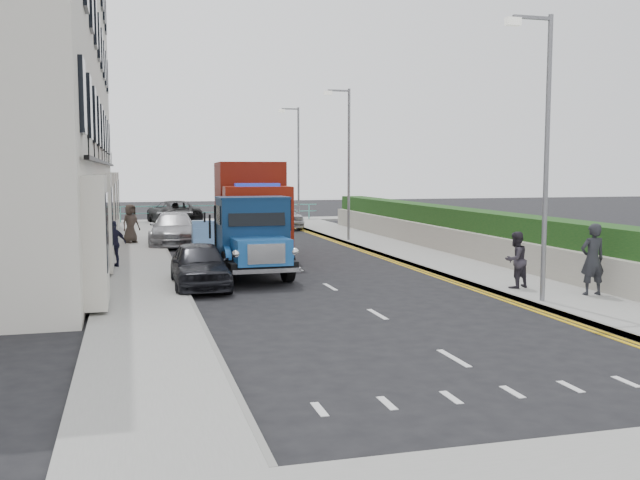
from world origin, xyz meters
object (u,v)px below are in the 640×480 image
(lamp_mid, at_px, (346,155))
(lamp_far, at_px, (296,159))
(lamp_near, at_px, (543,142))
(bedford_lorry, at_px, (252,242))
(parked_car_front, at_px, (200,265))
(pedestrian_east_near, at_px, (593,259))
(red_lorry, at_px, (250,207))

(lamp_mid, bearing_deg, lamp_far, 90.00)
(lamp_near, bearing_deg, lamp_mid, 90.00)
(lamp_far, bearing_deg, bedford_lorry, -106.95)
(lamp_near, bearing_deg, lamp_far, 90.00)
(bedford_lorry, bearing_deg, lamp_near, -46.91)
(bedford_lorry, xyz_separation_m, parked_car_front, (-1.71, -1.26, -0.49))
(lamp_near, height_order, pedestrian_east_near, lamp_near)
(lamp_mid, distance_m, red_lorry, 6.99)
(pedestrian_east_near, bearing_deg, bedford_lorry, -33.99)
(lamp_mid, xyz_separation_m, lamp_far, (0.00, 10.00, 0.00))
(bedford_lorry, relative_size, parked_car_front, 1.39)
(lamp_far, xyz_separation_m, red_lorry, (-5.18, -14.22, -2.07))
(lamp_near, bearing_deg, pedestrian_east_near, 11.72)
(lamp_near, distance_m, pedestrian_east_near, 3.47)
(lamp_far, xyz_separation_m, pedestrian_east_near, (1.79, -25.63, -2.95))
(lamp_far, distance_m, pedestrian_east_near, 25.86)
(bedford_lorry, height_order, pedestrian_east_near, bedford_lorry)
(lamp_far, relative_size, red_lorry, 0.99)
(parked_car_front, bearing_deg, lamp_mid, 55.70)
(lamp_near, xyz_separation_m, lamp_far, (0.00, 26.00, 0.00))
(lamp_mid, xyz_separation_m, parked_car_front, (-7.78, -11.17, -3.34))
(lamp_near, distance_m, lamp_far, 26.00)
(red_lorry, height_order, parked_car_front, red_lorry)
(lamp_near, relative_size, lamp_far, 1.00)
(lamp_near, xyz_separation_m, bedford_lorry, (-6.07, 6.10, -2.86))
(bedford_lorry, height_order, parked_car_front, bedford_lorry)
(red_lorry, distance_m, parked_car_front, 7.53)
(red_lorry, bearing_deg, lamp_mid, 43.24)
(red_lorry, bearing_deg, parked_car_front, -106.44)
(red_lorry, bearing_deg, bedford_lorry, -94.83)
(lamp_mid, height_order, pedestrian_east_near, lamp_mid)
(lamp_near, relative_size, lamp_mid, 1.00)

